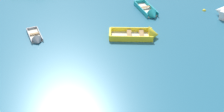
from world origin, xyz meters
TOP-DOWN VIEW (x-y plane):
  - rowboat_turquoise_near_camera at (3.04, 31.14)m, footprint 2.88×4.21m
  - rowboat_grey_cluster_inner at (-7.14, 24.73)m, footprint 2.36×3.08m
  - rowboat_yellow_back_row_right at (2.53, 26.41)m, footprint 4.65×2.04m
  - mooring_buoy_between_boats_right at (8.87, 32.74)m, footprint 0.38×0.38m

SIDE VIEW (x-z plane):
  - mooring_buoy_between_boats_right at x=8.87m, z-range -0.19..0.19m
  - rowboat_grey_cluster_inner at x=-7.14m, z-range -0.35..0.60m
  - rowboat_turquoise_near_camera at x=3.04m, z-range -0.38..0.79m
  - rowboat_yellow_back_row_right at x=2.53m, z-range -0.52..1.02m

